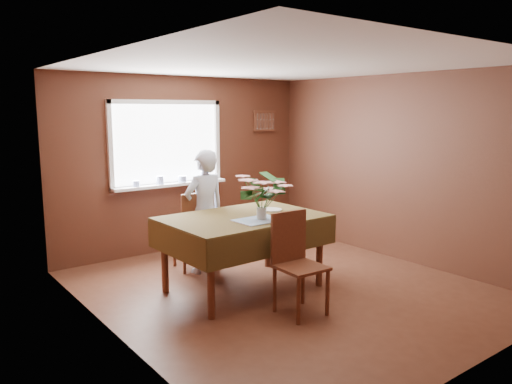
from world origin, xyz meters
TOP-DOWN VIEW (x-y plane):
  - floor at (0.00, 0.00)m, footprint 4.50×4.50m
  - ceiling at (0.00, 0.00)m, footprint 4.50×4.50m
  - wall_back at (0.00, 2.25)m, footprint 4.00×0.00m
  - wall_front at (0.00, -2.25)m, footprint 4.00×0.00m
  - wall_left at (-2.00, 0.00)m, footprint 0.00×4.50m
  - wall_right at (2.00, 0.00)m, footprint 0.00×4.50m
  - window_assembly at (-0.29, 2.20)m, footprint 1.72×0.20m
  - spoon_rack at (1.45, 2.22)m, footprint 0.44×0.05m
  - dining_table at (-0.38, 0.29)m, footprint 1.77×1.23m
  - chair_far at (-0.46, 1.22)m, footprint 0.49×0.49m
  - chair_near at (-0.33, -0.54)m, footprint 0.45×0.45m
  - seated_woman at (-0.39, 1.09)m, footprint 0.58×0.40m
  - flower_bouquet at (-0.32, 0.03)m, footprint 0.54×0.54m
  - side_plate at (0.08, 0.35)m, footprint 0.26×0.26m
  - table_knife at (-0.13, 0.00)m, footprint 0.10×0.23m

SIDE VIEW (x-z plane):
  - floor at x=0.00m, z-range 0.00..0.00m
  - chair_far at x=-0.46m, z-range 0.04..1.05m
  - chair_near at x=-0.33m, z-range 0.04..1.06m
  - dining_table at x=-0.38m, z-range 0.32..1.17m
  - seated_woman at x=-0.39m, z-range 0.00..1.54m
  - side_plate at x=0.08m, z-range 0.85..0.86m
  - table_knife at x=-0.13m, z-range 0.86..0.86m
  - flower_bouquet at x=-0.32m, z-range 0.92..1.38m
  - wall_back at x=0.00m, z-range -0.75..3.25m
  - wall_front at x=0.00m, z-range -0.75..3.25m
  - wall_left at x=-2.00m, z-range -1.00..3.50m
  - wall_right at x=2.00m, z-range -1.00..3.50m
  - window_assembly at x=-0.29m, z-range 0.75..1.97m
  - spoon_rack at x=1.45m, z-range 1.69..2.02m
  - ceiling at x=0.00m, z-range 2.50..2.50m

